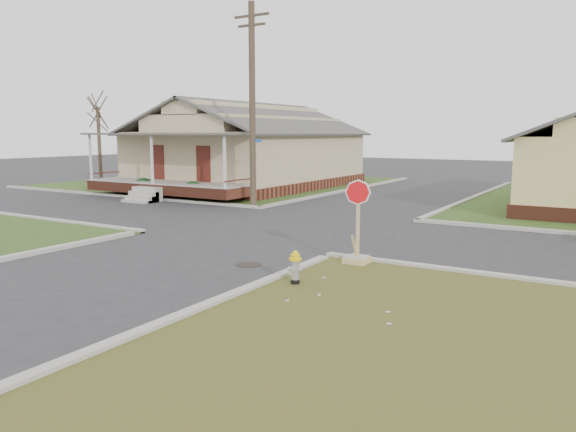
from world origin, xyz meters
The scene contains 11 objects.
ground centered at (0.00, 0.00, 0.00)m, with size 120.00×120.00×0.00m, color #2D2C2F.
verge_far_left centered at (-13.00, 18.00, 0.03)m, with size 19.00×19.00×0.05m, color #294819.
curbs centered at (0.00, 5.00, 0.00)m, with size 80.00×40.00×0.12m, color #A7A297, non-canonical shape.
manhole centered at (2.20, -0.50, 0.01)m, with size 0.64×0.64×0.01m, color black.
corner_house centered at (-10.00, 16.68, 2.28)m, with size 10.10×15.50×5.30m.
utility_pole centered at (-4.20, 8.90, 4.66)m, with size 1.80×0.28×9.00m.
tree_far_left centered at (-18.00, 12.00, 2.50)m, with size 0.22×0.22×4.90m, color #3A2C21.
fire_hydrant centered at (4.22, -1.57, 0.46)m, with size 0.28×0.28×0.74m.
stop_sign centered at (4.56, 0.98, 0.51)m, with size 0.61×0.59×2.15m.
hedge_left centered at (-11.61, 9.40, 0.55)m, with size 1.30×1.07×0.99m, color #163D18.
hedge_right centered at (-8.23, 9.45, 0.53)m, with size 1.27×1.04×0.97m, color #163D18.
Camera 1 is at (10.35, -11.95, 3.35)m, focal length 35.00 mm.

